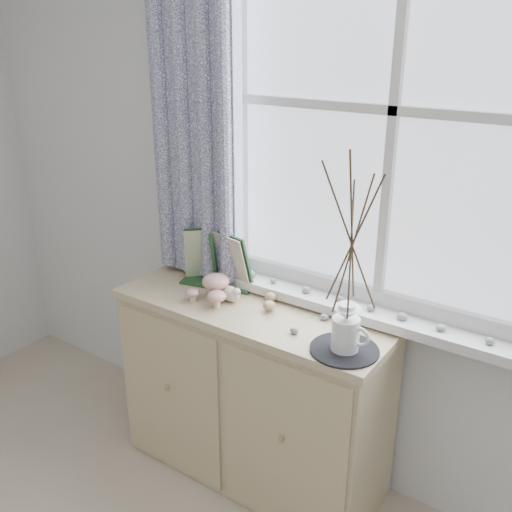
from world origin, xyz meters
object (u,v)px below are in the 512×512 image
Objects in this scene: sideboard at (252,392)px; twig_pitcher at (352,237)px; toadstool_cluster at (213,287)px; botanical_book at (212,260)px.

sideboard is 1.60× the size of twig_pitcher.
twig_pitcher reaches higher than toadstool_cluster.
toadstool_cluster is 0.25× the size of twig_pitcher.
toadstool_cluster is at bearing -64.45° from botanical_book.
twig_pitcher is (0.64, -0.05, 0.37)m from toadstool_cluster.
twig_pitcher is (0.72, -0.15, 0.30)m from botanical_book.
toadstool_cluster is (0.08, -0.10, -0.07)m from botanical_book.
botanical_book is 0.51× the size of twig_pitcher.
botanical_book is at bearing 172.28° from twig_pitcher.
twig_pitcher is at bearing -4.77° from toadstool_cluster.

